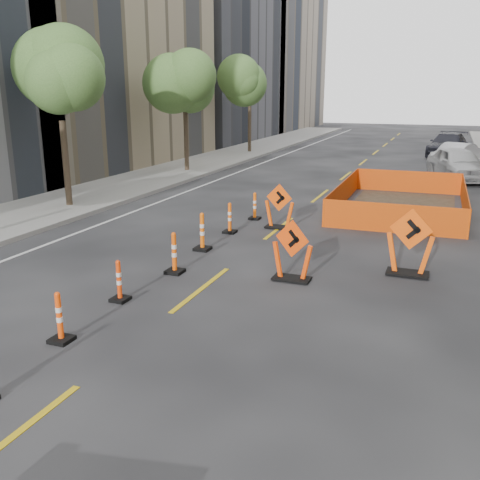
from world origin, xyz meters
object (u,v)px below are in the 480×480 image
at_px(channelizer_5, 174,253).
at_px(chevron_sign_right, 410,242).
at_px(channelizer_6, 202,232).
at_px(channelizer_7, 230,218).
at_px(parked_car_far, 448,145).
at_px(channelizer_3, 59,317).
at_px(chevron_sign_left, 279,206).
at_px(parked_car_near, 458,164).
at_px(parked_car_mid, 455,155).
at_px(channelizer_4, 119,281).
at_px(chevron_sign_center, 292,250).
at_px(channelizer_8, 255,206).

xyz_separation_m(channelizer_5, chevron_sign_right, (5.40, 1.93, 0.31)).
relative_size(channelizer_6, channelizer_7, 1.11).
xyz_separation_m(channelizer_7, parked_car_far, (6.18, 24.38, 0.30)).
xyz_separation_m(channelizer_3, chevron_sign_left, (1.23, 9.30, 0.26)).
height_order(channelizer_3, parked_car_near, parked_car_near).
xyz_separation_m(channelizer_6, parked_car_far, (6.18, 26.42, 0.25)).
distance_m(channelizer_5, chevron_sign_right, 5.74).
relative_size(channelizer_5, channelizer_6, 0.96).
xyz_separation_m(channelizer_7, parked_car_mid, (6.61, 18.96, 0.20)).
bearing_deg(channelizer_4, chevron_sign_center, 39.85).
xyz_separation_m(channelizer_3, channelizer_6, (-0.06, 6.13, 0.07)).
bearing_deg(channelizer_6, channelizer_7, 89.90).
distance_m(channelizer_7, chevron_sign_left, 1.73).
distance_m(channelizer_3, parked_car_near, 23.01).
relative_size(channelizer_7, chevron_sign_left, 0.66).
xyz_separation_m(channelizer_4, parked_car_far, (6.23, 30.50, 0.33)).
distance_m(channelizer_6, chevron_sign_center, 3.40).
relative_size(channelizer_4, chevron_sign_center, 0.62).
height_order(chevron_sign_center, parked_car_far, parked_car_far).
bearing_deg(channelizer_3, chevron_sign_center, 57.13).
height_order(chevron_sign_left, parked_car_near, parked_car_near).
height_order(channelizer_4, chevron_sign_right, chevron_sign_right).
height_order(chevron_sign_right, parked_car_near, chevron_sign_right).
relative_size(channelizer_6, chevron_sign_center, 0.73).
height_order(channelizer_6, channelizer_8, channelizer_6).
distance_m(channelizer_3, channelizer_4, 2.04).
height_order(channelizer_6, chevron_sign_right, chevron_sign_right).
xyz_separation_m(channelizer_4, chevron_sign_right, (5.64, 3.97, 0.38)).
height_order(channelizer_8, chevron_sign_right, chevron_sign_right).
relative_size(chevron_sign_right, parked_car_near, 0.35).
distance_m(chevron_sign_center, chevron_sign_right, 2.91).
xyz_separation_m(channelizer_6, parked_car_mid, (6.62, 21.00, 0.15)).
relative_size(channelizer_6, parked_car_far, 0.20).
bearing_deg(channelizer_3, parked_car_near, 73.11).
xyz_separation_m(channelizer_3, parked_car_near, (6.68, 22.01, 0.34)).
bearing_deg(channelizer_4, parked_car_far, 78.46).
height_order(channelizer_5, channelizer_7, channelizer_5).
xyz_separation_m(chevron_sign_left, chevron_sign_right, (4.31, -3.29, 0.10)).
bearing_deg(parked_car_mid, channelizer_4, -82.65).
distance_m(channelizer_8, chevron_sign_center, 6.32).
bearing_deg(channelizer_8, channelizer_6, -91.59).
distance_m(chevron_sign_left, parked_car_mid, 18.60).
distance_m(channelizer_6, chevron_sign_right, 5.60).
bearing_deg(channelizer_3, chevron_sign_left, 82.46).
bearing_deg(channelizer_6, parked_car_far, 76.84).
bearing_deg(parked_car_mid, parked_car_far, 116.84).
distance_m(channelizer_4, chevron_sign_right, 6.91).
bearing_deg(chevron_sign_right, channelizer_5, -154.08).
bearing_deg(parked_car_mid, chevron_sign_right, -70.54).
height_order(channelizer_3, chevron_sign_right, chevron_sign_right).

